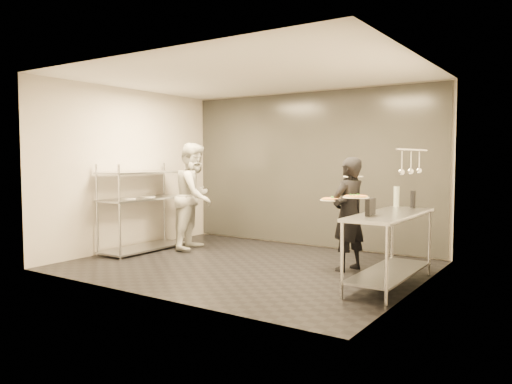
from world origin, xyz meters
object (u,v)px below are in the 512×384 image
Objects in this scene: pizza_plate_far at (356,197)px; salad_plate at (353,175)px; prep_counter at (390,237)px; bottle_clear at (413,201)px; pizza_plate_near at (332,199)px; bottle_dark at (413,199)px; pass_rack at (144,206)px; bottle_green at (396,197)px; waiter at (348,214)px; pos_monitor at (370,207)px; chef at (195,196)px.

salad_plate is at bearing 116.53° from pizza_plate_far.
bottle_clear reaches higher than prep_counter.
bottle_clear is (0.96, 0.52, -0.02)m from pizza_plate_near.
pizza_plate_far is at bearing 153.54° from prep_counter.
bottle_dark is (0.97, 0.52, 0.01)m from pizza_plate_near.
pass_rack is 4.23m from bottle_green.
pizza_plate_near is 0.64m from salad_plate.
salad_plate is at bearing 178.13° from bottle_clear.
bottle_dark is at bearing 40.05° from pizza_plate_far.
bottle_green is at bearing 180.00° from bottle_dark.
pass_rack is 4.91× the size of pizza_plate_near.
waiter is 0.89m from bottle_clear.
prep_counter is 0.89m from bottle_clear.
pos_monitor is (-0.12, -0.36, 0.40)m from prep_counter.
chef is at bearing -177.03° from bottle_green.
bottle_dark is (0.23, 0.00, -0.03)m from bottle_green.
salad_plate is (2.87, 0.21, 0.42)m from chef.
chef reaches higher than pass_rack.
prep_counter is at bearing -26.46° from pizza_plate_far.
prep_counter is at bearing 0.03° from pass_rack.
bottle_green is at bearing 10.96° from pass_rack.
pos_monitor is at bearing -122.30° from chef.
pizza_plate_far is 0.80m from bottle_clear.
pass_rack is 3.59m from waiter.
salad_plate is 1.43m from pos_monitor.
chef is (0.62, 0.62, 0.16)m from pass_rack.
salad_plate is at bearing 135.49° from prep_counter.
chef is 3.16m from pizza_plate_far.
pizza_plate_far is at bearing 4.37° from pass_rack.
waiter is at bearing -78.16° from salad_plate.
prep_counter is at bearing -16.77° from pizza_plate_near.
salad_plate is 0.72m from bottle_green.
bottle_green is at bearing -104.06° from chef.
bottle_green is at bearing 180.00° from bottle_clear.
pizza_plate_near is at bearing -11.81° from waiter.
pos_monitor is at bearing -97.84° from bottle_clear.
prep_counter is 5.53× the size of pizza_plate_near.
prep_counter is 7.73× the size of bottle_dark.
chef is at bearing 173.06° from pizza_plate_near.
bottle_green reaches higher than bottle_clear.
bottle_dark is (0.61, 0.52, -0.04)m from pizza_plate_far.
salad_plate is (-0.84, 0.83, 0.72)m from prep_counter.
bottle_dark is at bearing 76.17° from pos_monitor.
bottle_dark reaches higher than pizza_plate_near.
chef is at bearing -73.35° from waiter.
salad_plate is 0.94m from bottle_dark.
prep_counter is 0.97× the size of chef.
chef is 3.72m from pos_monitor.
bottle_clear is (0.82, 0.27, 0.21)m from waiter.
bottle_dark is (4.37, 0.80, 0.27)m from pass_rack.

